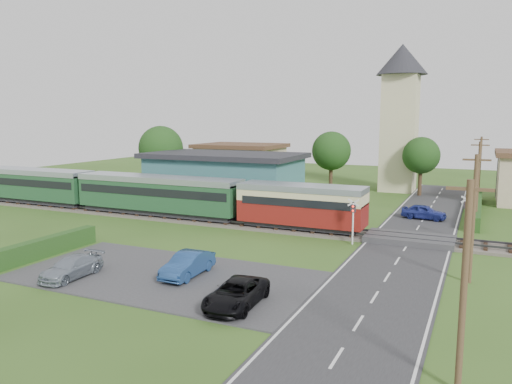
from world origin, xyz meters
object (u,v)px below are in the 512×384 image
at_px(car_park_silver, 71,267).
at_px(car_park_dark, 236,294).
at_px(station_building, 224,178).
at_px(house_west, 241,164).
at_px(train, 130,191).
at_px(church_tower, 400,107).
at_px(crossing_signal_near, 353,215).
at_px(car_on_road, 424,212).
at_px(pedestrian_far, 138,196).
at_px(equipment_hut, 127,190).
at_px(crossing_signal_far, 466,211).
at_px(pedestrian_near, 264,205).
at_px(car_park_blue, 188,264).

xyz_separation_m(car_park_silver, car_park_dark, (10.27, 0.01, 0.03)).
bearing_deg(station_building, house_west, 109.65).
xyz_separation_m(station_building, train, (-5.06, -8.99, -0.52)).
relative_size(train, church_tower, 2.45).
distance_m(crossing_signal_near, car_on_road, 11.93).
bearing_deg(house_west, station_building, -70.35).
bearing_deg(pedestrian_far, car_on_road, -78.14).
xyz_separation_m(equipment_hut, crossing_signal_far, (31.60, -0.81, 0.39)).
bearing_deg(crossing_signal_near, pedestrian_near, 151.06).
height_order(car_park_blue, car_park_silver, car_park_blue).
height_order(car_park_dark, pedestrian_far, pedestrian_far).
bearing_deg(pedestrian_near, house_west, -54.14).
xyz_separation_m(equipment_hut, car_on_road, (28.01, 5.68, -1.05)).
relative_size(church_tower, crossing_signal_near, 5.37).
distance_m(house_west, car_park_dark, 44.01).
distance_m(car_park_dark, pedestrian_far, 28.32).
xyz_separation_m(church_tower, crossing_signal_far, (8.60, -23.61, -8.08)).
distance_m(church_tower, car_park_silver, 44.92).
height_order(church_tower, car_park_silver, church_tower).
xyz_separation_m(train, pedestrian_near, (12.36, 2.63, -0.80)).
bearing_deg(car_park_silver, crossing_signal_near, 48.29).
height_order(house_west, car_on_road, house_west).
height_order(station_building, crossing_signal_near, station_building).
bearing_deg(car_park_dark, church_tower, 85.88).
height_order(car_on_road, car_park_blue, car_park_blue).
height_order(crossing_signal_far, pedestrian_near, crossing_signal_far).
relative_size(car_park_blue, car_park_silver, 1.02).
bearing_deg(pedestrian_near, station_building, -36.36).
height_order(station_building, church_tower, church_tower).
xyz_separation_m(station_building, crossing_signal_near, (16.40, -11.40, -0.55)).
height_order(equipment_hut, crossing_signal_far, crossing_signal_far).
distance_m(equipment_hut, car_on_road, 28.60).
bearing_deg(crossing_signal_near, station_building, 145.19).
bearing_deg(house_west, car_park_dark, -63.94).
xyz_separation_m(equipment_hut, car_park_silver, (12.04, -19.70, -1.09)).
relative_size(car_park_silver, car_park_dark, 0.90).
bearing_deg(church_tower, pedestrian_near, -108.24).
xyz_separation_m(car_on_road, car_park_silver, (-15.97, -25.38, -0.04)).
bearing_deg(train, house_west, 89.84).
distance_m(station_building, pedestrian_far, 9.01).
bearing_deg(equipment_hut, station_building, 35.92).
relative_size(equipment_hut, house_west, 0.24).
relative_size(house_west, car_park_silver, 2.71).
relative_size(equipment_hut, train, 0.06).
relative_size(train, pedestrian_near, 23.35).
xyz_separation_m(church_tower, pedestrian_far, (-21.40, -23.18, -8.97)).
height_order(house_west, pedestrian_far, house_west).
relative_size(station_building, car_on_road, 4.22).
xyz_separation_m(crossing_signal_far, pedestrian_near, (-16.30, 0.23, -0.77)).
distance_m(equipment_hut, train, 4.36).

